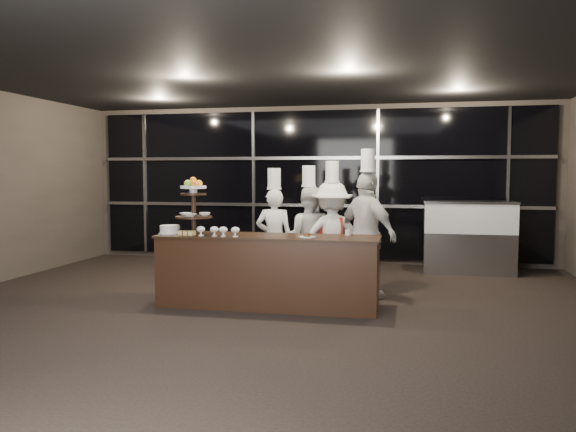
% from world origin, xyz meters
% --- Properties ---
extents(room, '(10.00, 10.00, 10.00)m').
position_xyz_m(room, '(0.00, 0.00, 1.50)').
color(room, black).
rests_on(room, ground).
extents(window_wall, '(8.60, 0.10, 2.80)m').
position_xyz_m(window_wall, '(0.00, 4.94, 1.50)').
color(window_wall, black).
rests_on(window_wall, ground).
extents(buffet_counter, '(2.84, 0.74, 0.92)m').
position_xyz_m(buffet_counter, '(0.01, 1.21, 0.47)').
color(buffet_counter, black).
rests_on(buffet_counter, ground).
extents(display_stand, '(0.48, 0.48, 0.74)m').
position_xyz_m(display_stand, '(-0.99, 1.21, 1.34)').
color(display_stand, black).
rests_on(display_stand, buffet_counter).
extents(compotes, '(0.56, 0.11, 0.12)m').
position_xyz_m(compotes, '(-0.57, 0.99, 1.00)').
color(compotes, silver).
rests_on(compotes, buffet_counter).
extents(layer_cake, '(0.30, 0.30, 0.11)m').
position_xyz_m(layer_cake, '(-1.30, 1.16, 0.97)').
color(layer_cake, white).
rests_on(layer_cake, buffet_counter).
extents(pastry_squares, '(0.20, 0.13, 0.05)m').
position_xyz_m(pastry_squares, '(-1.02, 1.04, 0.95)').
color(pastry_squares, '#DCC26C').
rests_on(pastry_squares, buffet_counter).
extents(small_plate, '(0.20, 0.20, 0.05)m').
position_xyz_m(small_plate, '(0.54, 1.11, 0.94)').
color(small_plate, white).
rests_on(small_plate, buffet_counter).
extents(chef_cup, '(0.08, 0.08, 0.07)m').
position_xyz_m(chef_cup, '(1.01, 1.46, 0.96)').
color(chef_cup, white).
rests_on(chef_cup, buffet_counter).
extents(display_case, '(1.52, 0.66, 1.24)m').
position_xyz_m(display_case, '(2.79, 4.30, 0.69)').
color(display_case, '#A5A5AA').
rests_on(display_case, ground).
extents(chef_a, '(0.56, 0.39, 1.79)m').
position_xyz_m(chef_a, '(-0.14, 2.23, 0.78)').
color(chef_a, white).
rests_on(chef_a, ground).
extents(chef_b, '(0.75, 0.59, 1.82)m').
position_xyz_m(chef_b, '(0.34, 2.36, 0.78)').
color(chef_b, silver).
rests_on(chef_b, ground).
extents(chef_c, '(1.15, 0.86, 1.89)m').
position_xyz_m(chef_c, '(0.70, 2.26, 0.80)').
color(chef_c, white).
rests_on(chef_c, ground).
extents(chef_d, '(1.04, 0.99, 2.04)m').
position_xyz_m(chef_d, '(1.22, 1.94, 0.88)').
color(chef_d, silver).
rests_on(chef_d, ground).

